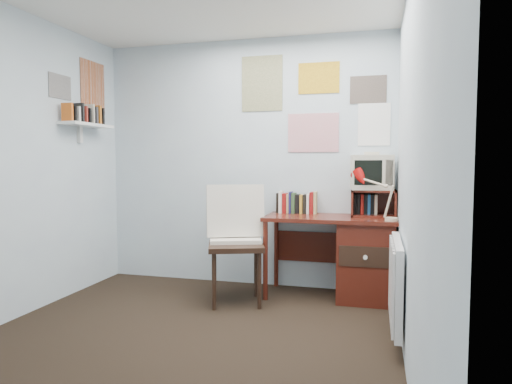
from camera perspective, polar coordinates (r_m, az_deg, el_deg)
ground at (r=3.31m, az=-10.27°, el=-18.81°), size 3.50×3.50×0.00m
back_wall at (r=4.70m, az=-1.38°, el=3.62°), size 3.00×0.02×2.50m
right_wall at (r=2.77m, az=18.81°, el=3.15°), size 0.02×3.50×2.50m
desk at (r=4.33m, az=12.80°, el=-7.76°), size 1.20×0.55×0.76m
desk_chair at (r=4.10m, az=-2.53°, el=-6.78°), size 0.66×0.65×1.03m
desk_lamp at (r=4.07m, az=16.61°, el=-0.73°), size 0.29×0.26×0.39m
tv_riser at (r=4.37m, az=14.50°, el=-1.33°), size 0.40×0.30×0.25m
crt_tv at (r=4.37m, az=14.22°, el=2.61°), size 0.40×0.38×0.35m
book_row at (r=4.49m, az=6.43°, el=-1.28°), size 0.60×0.14×0.22m
radiator at (r=3.43m, az=17.16°, el=-10.74°), size 0.09×0.80×0.60m
wall_shelf at (r=4.73m, az=-20.40°, el=7.86°), size 0.20×0.62×0.24m
posters_back at (r=4.58m, az=7.19°, el=11.10°), size 1.20×0.01×0.90m
posters_left at (r=4.82m, az=-21.44°, el=12.30°), size 0.01×0.70×0.60m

